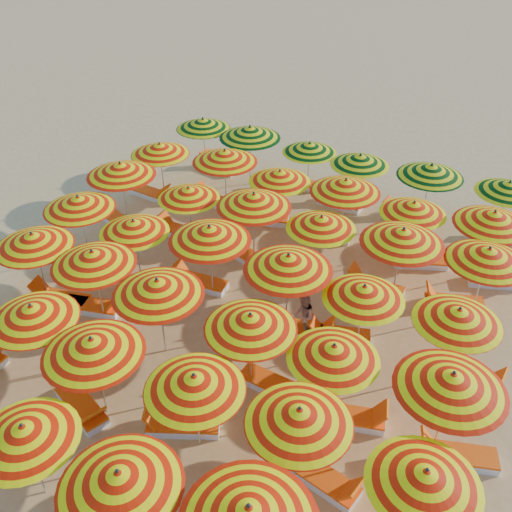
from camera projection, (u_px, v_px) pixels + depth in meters
name	position (u px, v px, depth m)	size (l,w,h in m)	color
ground	(249.00, 308.00, 17.01)	(120.00, 120.00, 0.00)	tan
umbrella_2	(24.00, 433.00, 10.99)	(2.39, 2.39, 2.25)	silver
umbrella_3	(119.00, 480.00, 9.99)	(2.57, 2.57, 2.43)	silver
umbrella_7	(32.00, 313.00, 13.72)	(2.55, 2.55, 2.35)	silver
umbrella_8	(92.00, 346.00, 12.63)	(2.47, 2.47, 2.47)	silver
umbrella_9	(194.00, 383.00, 11.93)	(2.27, 2.27, 2.33)	silver
umbrella_10	(299.00, 416.00, 11.20)	(2.47, 2.47, 2.35)	silver
umbrella_11	(425.00, 478.00, 10.17)	(2.81, 2.81, 2.27)	silver
umbrella_12	(33.00, 240.00, 16.21)	(2.95, 2.95, 2.40)	silver
umbrella_13	(93.00, 258.00, 15.39)	(2.98, 2.98, 2.46)	silver
umbrella_14	(158.00, 287.00, 14.29)	(2.57, 2.57, 2.51)	silver
umbrella_15	(250.00, 322.00, 13.41)	(2.46, 2.46, 2.38)	silver
umbrella_16	(334.00, 352.00, 12.75)	(2.53, 2.53, 2.26)	silver
umbrella_17	(452.00, 382.00, 11.72)	(2.64, 2.64, 2.53)	silver
umbrella_18	(79.00, 203.00, 17.92)	(2.28, 2.28, 2.41)	silver
umbrella_19	(134.00, 226.00, 17.07)	(2.46, 2.46, 2.24)	silver
umbrella_20	(210.00, 234.00, 16.25)	(3.17, 3.17, 2.55)	silver
umbrella_21	(288.00, 263.00, 15.07)	(3.01, 3.01, 2.56)	silver
umbrella_22	(364.00, 292.00, 14.48)	(2.80, 2.80, 2.26)	silver
umbrella_23	(458.00, 316.00, 13.68)	(2.71, 2.71, 2.31)	silver
umbrella_24	(121.00, 169.00, 19.55)	(2.76, 2.76, 2.54)	silver
umbrella_25	(189.00, 193.00, 18.81)	(2.24, 2.24, 2.20)	silver
umbrella_26	(254.00, 200.00, 17.83)	(2.60, 2.60, 2.53)	silver
umbrella_27	(321.00, 222.00, 17.19)	(2.19, 2.19, 2.27)	silver
umbrella_28	(403.00, 236.00, 16.12)	(3.03, 3.03, 2.56)	silver
umbrella_29	(488.00, 255.00, 15.54)	(2.99, 2.99, 2.44)	silver
umbrella_30	(160.00, 149.00, 21.30)	(2.82, 2.82, 2.34)	silver
umbrella_31	(225.00, 156.00, 20.46)	(3.09, 3.09, 2.51)	silver
umbrella_32	(280.00, 176.00, 19.61)	(2.55, 2.55, 2.29)	silver
umbrella_33	(345.00, 186.00, 18.67)	(2.97, 2.97, 2.49)	silver
umbrella_34	(413.00, 208.00, 17.96)	(2.30, 2.30, 2.24)	silver
umbrella_35	(494.00, 218.00, 17.04)	(3.00, 3.00, 2.48)	silver
umbrella_36	(203.00, 124.00, 23.28)	(2.37, 2.37, 2.35)	silver
umbrella_37	(250.00, 132.00, 22.11)	(2.71, 2.71, 2.55)	silver
umbrella_38	(310.00, 148.00, 21.70)	(2.14, 2.14, 2.20)	silver
umbrella_39	(360.00, 160.00, 20.66)	(2.74, 2.74, 2.28)	silver
umbrella_40	(431.00, 171.00, 19.66)	(3.00, 3.00, 2.44)	silver
umbrella_41	(509.00, 187.00, 18.98)	(2.66, 2.66, 2.28)	silver
lounger_5	(83.00, 407.00, 13.79)	(1.82, 1.21, 0.69)	white
lounger_6	(181.00, 425.00, 13.36)	(1.82, 1.23, 0.69)	white
lounger_7	(324.00, 479.00, 12.20)	(1.82, 0.96, 0.69)	white
lounger_9	(60.00, 298.00, 17.16)	(1.81, 0.91, 0.69)	white
lounger_10	(94.00, 307.00, 16.84)	(1.82, 0.97, 0.69)	white
lounger_11	(273.00, 385.00, 14.37)	(1.78, 0.75, 0.69)	white
lounger_12	(350.00, 417.00, 13.54)	(1.82, 0.99, 0.69)	white
lounger_13	(456.00, 455.00, 12.69)	(1.83, 1.04, 0.69)	white
lounger_14	(199.00, 282.00, 17.82)	(1.76, 0.68, 0.69)	white
lounger_15	(304.00, 330.00, 16.03)	(1.81, 0.92, 0.69)	white
lounger_16	(337.00, 335.00, 15.84)	(1.83, 1.06, 0.69)	white
lounger_17	(468.00, 376.00, 14.62)	(1.79, 0.80, 0.69)	white
lounger_18	(114.00, 218.00, 20.93)	(1.82, 1.20, 0.69)	white
lounger_19	(180.00, 231.00, 20.19)	(1.75, 0.64, 0.69)	white
lounger_20	(238.00, 250.00, 19.25)	(1.82, 1.23, 0.69)	white
lounger_21	(374.00, 287.00, 17.62)	(1.75, 0.64, 0.69)	white
lounger_22	(452.00, 302.00, 17.00)	(1.83, 1.08, 0.69)	white
lounger_23	(151.00, 193.00, 22.44)	(1.79, 0.77, 0.69)	white
lounger_24	(215.00, 200.00, 21.98)	(1.79, 0.80, 0.69)	white
lounger_25	(264.00, 219.00, 20.89)	(1.83, 1.05, 0.69)	white
lounger_26	(326.00, 235.00, 20.00)	(1.81, 0.92, 0.69)	white
lounger_27	(419.00, 261.00, 18.72)	(1.82, 1.18, 0.69)	white
lounger_28	(497.00, 280.00, 17.89)	(1.83, 1.12, 0.69)	white
lounger_29	(218.00, 166.00, 24.38)	(1.81, 0.92, 0.69)	white
lounger_30	(294.00, 185.00, 23.02)	(1.83, 1.09, 0.69)	white
lounger_31	(339.00, 203.00, 21.85)	(1.78, 0.72, 0.69)	white
lounger_32	(405.00, 217.00, 21.00)	(1.79, 0.80, 0.69)	white
lounger_33	(510.00, 237.00, 19.88)	(1.83, 1.14, 0.69)	white
beachgoer_b	(303.00, 316.00, 15.67)	(0.68, 0.53, 1.41)	tan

